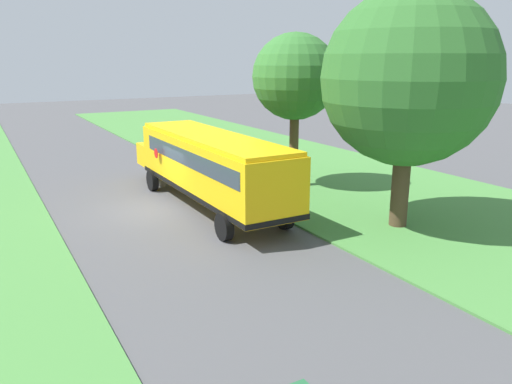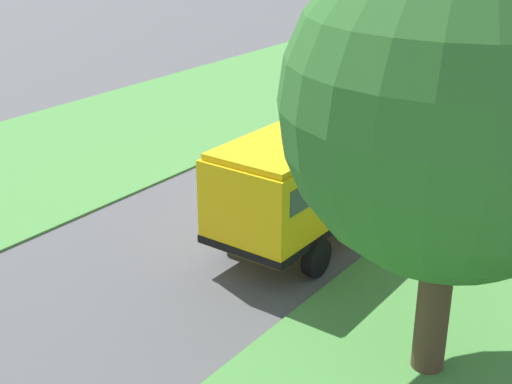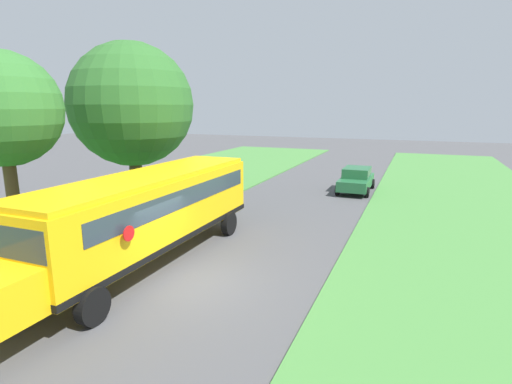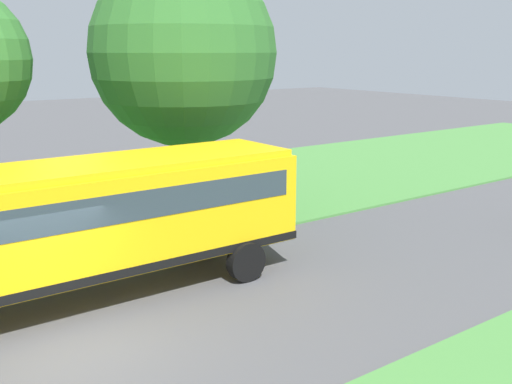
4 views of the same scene
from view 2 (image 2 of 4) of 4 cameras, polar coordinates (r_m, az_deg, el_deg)
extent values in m
plane|color=#4C4C4F|center=(23.53, 3.83, 0.50)|extent=(120.00, 120.00, 0.00)
cube|color=#47843D|center=(29.03, -11.33, 4.55)|extent=(10.00, 80.00, 0.07)
cube|color=yellow|center=(20.88, 7.37, 3.00)|extent=(2.50, 10.50, 2.20)
cube|color=yellow|center=(26.40, 13.97, 5.48)|extent=(2.20, 1.90, 1.10)
cube|color=yellow|center=(20.51, 7.53, 6.10)|extent=(2.35, 10.29, 0.16)
cube|color=black|center=(21.23, 7.24, 0.51)|extent=(2.54, 10.54, 0.20)
cube|color=#2D3842|center=(20.48, 7.02, 3.99)|extent=(2.53, 9.24, 0.64)
cube|color=#2D3842|center=(25.23, 13.28, 7.15)|extent=(2.25, 0.12, 0.80)
cylinder|color=red|center=(23.89, 7.81, 5.91)|extent=(0.03, 0.44, 0.44)
cylinder|color=black|center=(25.40, 9.42, 3.16)|extent=(0.30, 1.00, 1.00)
cylinder|color=black|center=(24.46, 14.61, 1.94)|extent=(0.30, 1.00, 1.00)
cylinder|color=black|center=(19.20, -1.52, -3.16)|extent=(0.30, 1.00, 1.00)
cylinder|color=black|center=(17.94, 4.84, -5.22)|extent=(0.30, 1.00, 1.00)
cylinder|color=#4C3826|center=(14.41, 14.05, -8.43)|extent=(0.65, 0.65, 3.19)
sphere|color=#2D6628|center=(12.88, 15.70, 6.74)|extent=(6.22, 6.22, 6.22)
sphere|color=#2D6628|center=(12.60, 15.14, 7.38)|extent=(4.56, 4.56, 4.56)
camera|label=1|loc=(18.04, -57.06, 3.72)|focal=35.00mm
camera|label=3|loc=(33.86, 4.26, 16.87)|focal=28.00mm
camera|label=4|loc=(31.12, -9.67, 16.39)|focal=42.00mm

